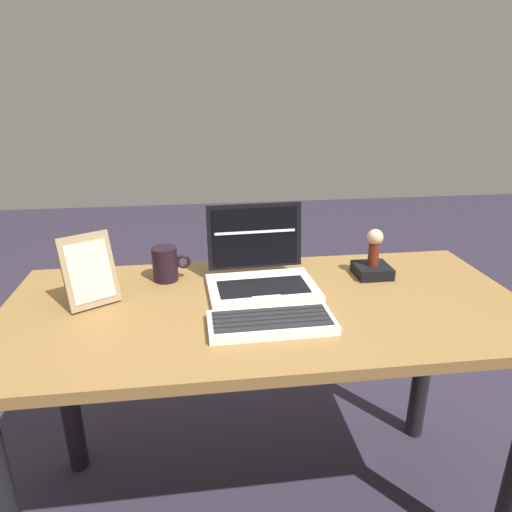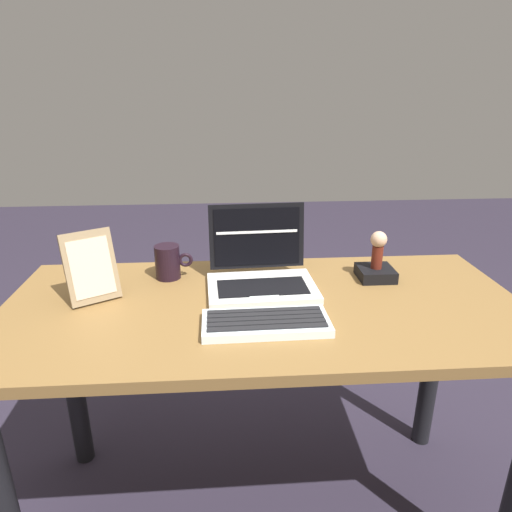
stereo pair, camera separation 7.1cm
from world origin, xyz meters
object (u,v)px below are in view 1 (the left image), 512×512
photo_frame (89,271)px  coffee_mug (166,264)px  figurine (375,244)px  external_keyboard (271,322)px  figurine_stand (372,270)px  laptop_front (260,272)px

photo_frame → coffee_mug: 0.23m
figurine → coffee_mug: figurine is taller
external_keyboard → photo_frame: bearing=158.1°
external_keyboard → photo_frame: 0.48m
figurine_stand → external_keyboard: bearing=-142.8°
external_keyboard → coffee_mug: 0.41m
laptop_front → external_keyboard: bearing=-91.3°
figurine_stand → photo_frame: bearing=-173.7°
photo_frame → coffee_mug: bearing=37.0°
figurine → coffee_mug: 0.61m
external_keyboard → figurine: figurine is taller
figurine_stand → coffee_mug: coffee_mug is taller
external_keyboard → laptop_front: bearing=88.7°
external_keyboard → figurine_stand: 0.44m
laptop_front → external_keyboard: 0.23m
photo_frame → figurine_stand: bearing=6.3°
laptop_front → photo_frame: laptop_front is taller
coffee_mug → figurine_stand: bearing=-4.6°
external_keyboard → figurine: bearing=37.2°
laptop_front → figurine_stand: laptop_front is taller
laptop_front → coffee_mug: size_ratio=2.78×
figurine_stand → figurine: size_ratio=0.91×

